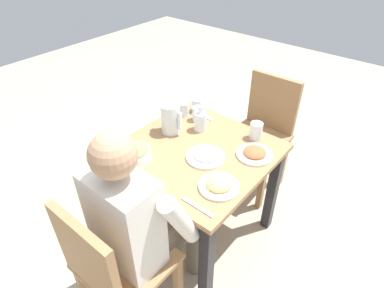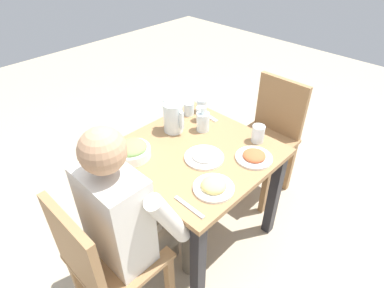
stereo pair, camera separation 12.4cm
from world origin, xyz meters
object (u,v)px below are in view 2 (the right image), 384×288
(chair_far, at_px, (270,132))
(water_glass_near_right, at_px, (258,134))
(water_glass_by_pitcher, at_px, (201,114))
(plate_fries, at_px, (214,186))
(plate_yoghurt, at_px, (204,156))
(diner_near, at_px, (134,215))
(oil_carafe, at_px, (203,122))
(water_glass_far_left, at_px, (202,106))
(salad_bowl, at_px, (132,150))
(dining_table, at_px, (196,167))
(water_glass_far_right, at_px, (189,109))
(water_pitcher, at_px, (173,117))
(plate_rice_curry, at_px, (254,156))
(chair_near, at_px, (103,261))

(chair_far, distance_m, water_glass_near_right, 0.50)
(water_glass_by_pitcher, bearing_deg, plate_fries, -41.73)
(plate_yoghurt, distance_m, plate_fries, 0.25)
(diner_near, bearing_deg, oil_carafe, 106.57)
(chair_far, distance_m, plate_yoghurt, 0.78)
(plate_yoghurt, relative_size, oil_carafe, 1.34)
(water_glass_far_left, bearing_deg, water_glass_near_right, -3.27)
(diner_near, relative_size, water_glass_near_right, 11.35)
(plate_yoghurt, bearing_deg, water_glass_far_left, 134.12)
(salad_bowl, bearing_deg, water_glass_by_pitcher, 88.25)
(dining_table, xyz_separation_m, water_glass_far_right, (-0.31, 0.26, 0.17))
(oil_carafe, bearing_deg, diner_near, -73.43)
(diner_near, relative_size, oil_carafe, 7.25)
(water_glass_far_left, distance_m, water_glass_by_pitcher, 0.11)
(salad_bowl, xyz_separation_m, plate_yoghurt, (0.30, 0.26, -0.03))
(salad_bowl, bearing_deg, water_pitcher, 94.06)
(dining_table, xyz_separation_m, plate_fries, (0.28, -0.17, 0.15))
(plate_yoghurt, distance_m, plate_rice_curry, 0.28)
(water_glass_far_left, height_order, oil_carafe, oil_carafe)
(chair_near, height_order, salad_bowl, chair_near)
(chair_far, distance_m, water_pitcher, 0.80)
(water_glass_far_right, xyz_separation_m, water_glass_by_pitcher, (0.11, 0.00, 0.00))
(chair_far, relative_size, water_glass_far_left, 9.90)
(diner_near, bearing_deg, plate_rice_curry, 74.71)
(plate_fries, bearing_deg, oil_carafe, 138.28)
(diner_near, bearing_deg, water_glass_far_left, 113.05)
(chair_near, bearing_deg, dining_table, 97.55)
(dining_table, distance_m, water_pitcher, 0.34)
(chair_near, distance_m, water_pitcher, 0.90)
(plate_yoghurt, xyz_separation_m, water_glass_by_pitcher, (-0.29, 0.28, 0.03))
(chair_near, relative_size, plate_fries, 4.33)
(water_glass_near_right, distance_m, water_glass_far_left, 0.48)
(water_pitcher, bearing_deg, plate_fries, -23.06)
(plate_fries, relative_size, oil_carafe, 1.26)
(dining_table, xyz_separation_m, chair_near, (0.10, -0.73, -0.07))
(water_pitcher, distance_m, water_glass_far_left, 0.30)
(chair_far, distance_m, water_glass_far_left, 0.56)
(plate_rice_curry, distance_m, oil_carafe, 0.40)
(oil_carafe, bearing_deg, plate_fries, -41.72)
(diner_near, distance_m, oil_carafe, 0.75)
(plate_fries, xyz_separation_m, water_glass_far_right, (-0.59, 0.43, 0.02))
(diner_near, bearing_deg, plate_fries, 62.53)
(salad_bowl, relative_size, water_glass_by_pitcher, 2.24)
(plate_rice_curry, bearing_deg, plate_fries, -90.77)
(diner_near, distance_m, water_glass_by_pitcher, 0.85)
(chair_far, xyz_separation_m, water_glass_by_pitcher, (-0.26, -0.47, 0.25))
(plate_fries, bearing_deg, water_glass_far_right, 144.08)
(chair_far, distance_m, diner_near, 1.27)
(diner_near, distance_m, water_glass_near_right, 0.86)
(water_glass_by_pitcher, bearing_deg, diner_near, -69.24)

